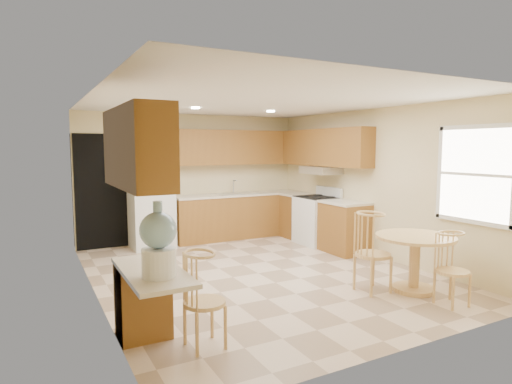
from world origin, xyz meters
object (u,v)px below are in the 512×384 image
chair_desk (208,293)px  chair_table_b (459,264)px  water_crock (158,243)px  chair_table_a (379,246)px  stove (317,220)px  refrigerator (151,202)px  dining_table (415,255)px

chair_desk → chair_table_b: bearing=79.3°
chair_table_b → water_crock: bearing=-2.3°
chair_table_a → chair_desk: bearing=-79.4°
stove → water_crock: (-3.92, -3.12, 0.59)m
chair_table_a → chair_table_b: size_ratio=1.19×
refrigerator → chair_table_a: 4.32m
water_crock → dining_table: bearing=5.0°
refrigerator → water_crock: refrigerator is taller
refrigerator → stove: bearing=-23.0°
dining_table → chair_desk: size_ratio=1.11×
chair_table_b → water_crock: (-3.40, 0.35, 0.54)m
chair_table_a → water_crock: bearing=-80.2°
stove → chair_table_a: size_ratio=1.07×
stove → chair_table_a: stove is taller
dining_table → chair_table_b: 0.64m
chair_desk → stove: bearing=128.2°
water_crock → chair_table_b: bearing=-5.8°
refrigerator → dining_table: (2.35, -4.04, -0.36)m
dining_table → chair_desk: bearing=-174.9°
refrigerator → stove: size_ratio=1.55×
chair_table_a → dining_table: bearing=73.4°
chair_table_a → water_crock: 2.99m
refrigerator → dining_table: 4.69m
stove → water_crock: bearing=-141.6°
chair_desk → water_crock: 0.68m
refrigerator → chair_table_b: refrigerator is taller
refrigerator → chair_desk: 4.35m
chair_table_a → refrigerator: bearing=-153.2°
water_crock → chair_table_a: bearing=8.7°
chair_table_b → chair_desk: chair_desk is taller
stove → chair_table_a: 2.85m
dining_table → chair_table_b: (0.00, -0.64, 0.04)m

